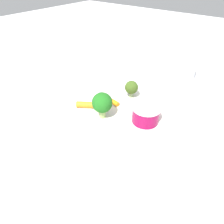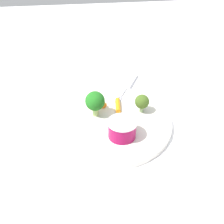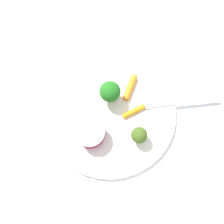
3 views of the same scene
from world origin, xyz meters
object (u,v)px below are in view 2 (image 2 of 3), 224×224
object	(u,v)px
carrot_stick_1	(118,105)
sauce_cup	(122,129)
plate	(107,121)
carrot_stick_0	(97,101)
fork	(127,87)
broccoli_floret_1	(95,102)
broccoli_floret_0	(142,102)
napkin	(55,85)

from	to	relation	value
carrot_stick_1	sauce_cup	bearing A→B (deg)	174.03
plate	carrot_stick_0	distance (m)	0.07
carrot_stick_0	carrot_stick_1	distance (m)	0.05
carrot_stick_1	carrot_stick_0	bearing A→B (deg)	61.68
sauce_cup	plate	bearing A→B (deg)	19.47
fork	broccoli_floret_1	bearing A→B (deg)	139.56
broccoli_floret_1	carrot_stick_1	distance (m)	0.07
broccoli_floret_0	broccoli_floret_1	xyz separation A→B (m)	(0.00, 0.10, 0.01)
carrot_stick_0	fork	bearing A→B (deg)	-53.51
sauce_cup	napkin	world-z (taller)	sauce_cup
broccoli_floret_0	carrot_stick_0	xyz separation A→B (m)	(0.05, 0.10, -0.02)
carrot_stick_1	plate	bearing A→B (deg)	140.58
sauce_cup	carrot_stick_1	xyz separation A→B (m)	(0.10, -0.01, -0.01)
plate	carrot_stick_1	distance (m)	0.05
carrot_stick_1	fork	distance (m)	0.10
broccoli_floret_1	fork	distance (m)	0.15
sauce_cup	broccoli_floret_1	world-z (taller)	broccoli_floret_1
broccoli_floret_1	carrot_stick_1	bearing A→B (deg)	-68.56
carrot_stick_0	napkin	distance (m)	0.17
broccoli_floret_1	napkin	size ratio (longest dim) A/B	0.42
plate	carrot_stick_1	xyz separation A→B (m)	(0.04, -0.03, 0.01)
plate	napkin	size ratio (longest dim) A/B	2.04
broccoli_floret_0	broccoli_floret_1	size ratio (longest dim) A/B	0.73
plate	broccoli_floret_1	xyz separation A→B (m)	(0.02, 0.02, 0.04)
sauce_cup	fork	xyz separation A→B (m)	(0.19, -0.05, -0.02)
broccoli_floret_0	carrot_stick_1	distance (m)	0.06
sauce_cup	carrot_stick_1	size ratio (longest dim) A/B	1.16
broccoli_floret_1	carrot_stick_0	distance (m)	0.06
plate	carrot_stick_0	bearing A→B (deg)	12.85
sauce_cup	carrot_stick_0	world-z (taller)	sauce_cup
plate	fork	size ratio (longest dim) A/B	1.81
sauce_cup	carrot_stick_1	distance (m)	0.10
sauce_cup	broccoli_floret_1	bearing A→B (deg)	29.05
plate	carrot_stick_0	xyz separation A→B (m)	(0.06, 0.01, 0.01)
carrot_stick_0	carrot_stick_1	world-z (taller)	carrot_stick_0
plate	carrot_stick_1	size ratio (longest dim) A/B	5.61
plate	napkin	distance (m)	0.23
broccoli_floret_0	carrot_stick_0	distance (m)	0.11
plate	broccoli_floret_1	bearing A→B (deg)	51.38
carrot_stick_0	napkin	bearing A→B (deg)	39.03
carrot_stick_0	napkin	size ratio (longest dim) A/B	0.41
carrot_stick_1	fork	bearing A→B (deg)	-24.14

